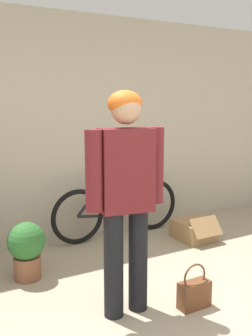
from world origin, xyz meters
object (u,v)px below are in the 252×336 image
at_px(bicycle, 118,209).
at_px(potted_plant, 27,247).
at_px(handbag, 194,293).
at_px(cardboard_box, 194,230).
at_px(person, 126,186).

distance_m(bicycle, potted_plant, 1.41).
bearing_deg(handbag, cardboard_box, 51.10).
xyz_separation_m(handbag, cardboard_box, (0.99, 1.23, -0.01)).
xyz_separation_m(person, cardboard_box, (1.50, 1.02, -0.89)).
bearing_deg(bicycle, cardboard_box, -36.37).
height_order(cardboard_box, potted_plant, potted_plant).
height_order(handbag, potted_plant, potted_plant).
bearing_deg(handbag, bicycle, 81.61).
xyz_separation_m(person, bicycle, (0.76, 1.55, -0.67)).
bearing_deg(potted_plant, person, -61.67).
bearing_deg(person, handbag, -13.39).
relative_size(person, cardboard_box, 3.26).
bearing_deg(potted_plant, bicycle, 25.47).
xyz_separation_m(handbag, potted_plant, (-1.01, 1.16, 0.18)).
height_order(person, potted_plant, person).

